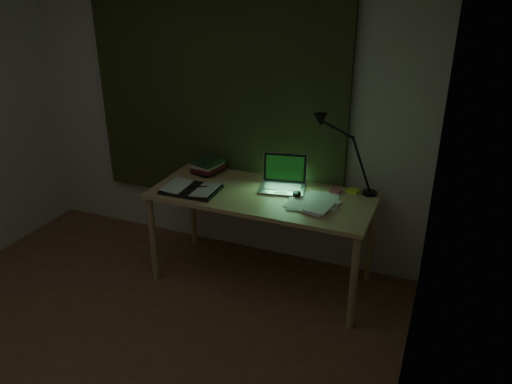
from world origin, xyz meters
TOP-DOWN VIEW (x-y plane):
  - wall_back at (0.00, 2.00)m, footprint 3.50×0.00m
  - wall_right at (1.75, 0.00)m, footprint 0.00×4.00m
  - curtain at (0.00, 1.96)m, footprint 2.20×0.06m
  - desk at (0.57, 1.56)m, footprint 1.66×0.73m
  - laptop at (0.69, 1.68)m, footprint 0.41×0.44m
  - open_textbook at (0.06, 1.40)m, footprint 0.42×0.31m
  - book_stack at (0.00, 1.78)m, footprint 0.23×0.26m
  - loose_papers at (0.98, 1.49)m, footprint 0.48×0.49m
  - mouse at (0.83, 1.61)m, footprint 0.09×0.12m
  - sticky_yellow at (1.20, 1.85)m, footprint 0.10×0.10m
  - sticky_pink at (1.07, 1.79)m, footprint 0.09×0.09m
  - desk_lamp at (1.32, 1.85)m, footprint 0.44×0.36m

SIDE VIEW (x-z plane):
  - desk at x=0.57m, z-range 0.00..0.76m
  - sticky_pink at x=1.07m, z-range 0.76..0.77m
  - sticky_yellow at x=1.20m, z-range 0.76..0.78m
  - loose_papers at x=0.98m, z-range 0.76..0.78m
  - open_textbook at x=0.06m, z-range 0.76..0.79m
  - mouse at x=0.83m, z-range 0.76..0.80m
  - book_stack at x=0.00m, z-range 0.76..0.88m
  - laptop at x=0.69m, z-range 0.76..1.00m
  - desk_lamp at x=1.32m, z-range 0.76..1.36m
  - wall_back at x=0.00m, z-range 0.00..2.50m
  - wall_right at x=1.75m, z-range 0.00..2.50m
  - curtain at x=0.00m, z-range 0.45..2.45m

